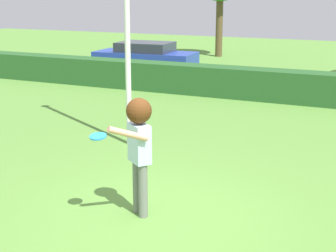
{
  "coord_description": "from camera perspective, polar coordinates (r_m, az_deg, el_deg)",
  "views": [
    {
      "loc": [
        3.14,
        -6.29,
        3.29
      ],
      "look_at": [
        -0.22,
        0.96,
        1.15
      ],
      "focal_mm": 53.91,
      "sensor_mm": 36.0,
      "label": 1
    }
  ],
  "objects": [
    {
      "name": "ground_plane",
      "position": [
        7.76,
        -1.56,
        -10.09
      ],
      "size": [
        60.0,
        60.0,
        0.0
      ],
      "primitive_type": "plane",
      "color": "#5A8D39"
    },
    {
      "name": "person",
      "position": [
        7.4,
        -3.32,
        -1.55
      ],
      "size": [
        0.47,
        0.84,
        1.81
      ],
      "color": "slate",
      "rests_on": "ground"
    },
    {
      "name": "frisbee",
      "position": [
        7.21,
        -7.92,
        -1.16
      ],
      "size": [
        0.24,
        0.24,
        0.06
      ],
      "color": "#268CE5"
    },
    {
      "name": "hedge_row",
      "position": [
        15.91,
        13.11,
        4.41
      ],
      "size": [
        24.94,
        0.9,
        0.95
      ],
      "primitive_type": "cube",
      "color": "#265625",
      "rests_on": "ground"
    },
    {
      "name": "parked_car_blue",
      "position": [
        21.27,
        -2.58,
        7.95
      ],
      "size": [
        4.3,
        2.01,
        1.25
      ],
      "color": "#263FA5",
      "rests_on": "ground"
    }
  ]
}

